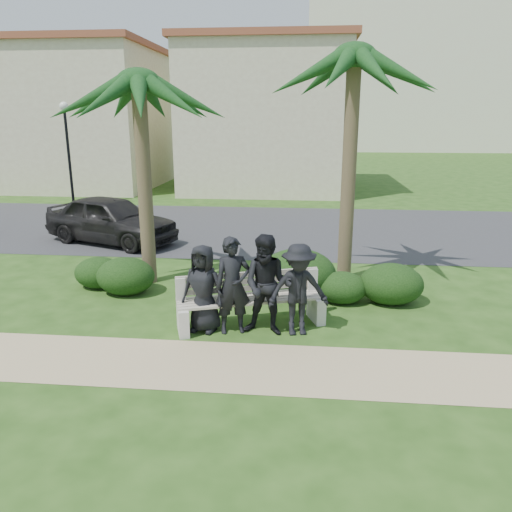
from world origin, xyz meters
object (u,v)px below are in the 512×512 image
object	(u,v)px
street_lamp	(67,135)
man_a	(203,289)
palm_left	(138,84)
palm_right	(355,59)
park_bench	(252,304)
car_a	(111,219)
man_b	(233,286)
man_c	(268,285)
man_d	(298,290)

from	to	relation	value
street_lamp	man_a	distance (m)	15.17
palm_left	palm_right	world-z (taller)	palm_right
street_lamp	park_bench	distance (m)	15.45
park_bench	car_a	world-z (taller)	car_a
palm_right	car_a	bearing A→B (deg)	156.92
park_bench	palm_right	size ratio (longest dim) A/B	0.49
man_b	car_a	world-z (taller)	man_b
street_lamp	man_c	distance (m)	15.82
street_lamp	man_d	bearing A→B (deg)	-51.47
man_c	car_a	bearing A→B (deg)	137.73
man_a	palm_left	size ratio (longest dim) A/B	0.30
man_a	street_lamp	bearing A→B (deg)	136.51
park_bench	man_a	bearing A→B (deg)	-178.34
man_a	palm_left	distance (m)	4.76
palm_right	man_a	bearing A→B (deg)	-130.19
man_a	man_d	distance (m)	1.67
man_c	man_d	size ratio (longest dim) A/B	1.09
park_bench	man_c	distance (m)	0.66
palm_left	palm_right	bearing A→B (deg)	7.91
street_lamp	man_d	distance (m)	16.13
man_d	car_a	distance (m)	8.34
man_c	car_a	distance (m)	8.02
man_a	palm_right	bearing A→B (deg)	62.79
man_b	palm_left	bearing A→B (deg)	114.21
man_d	palm_left	distance (m)	5.58
street_lamp	car_a	world-z (taller)	street_lamp
man_a	palm_right	distance (m)	5.85
park_bench	man_c	size ratio (longest dim) A/B	1.59
street_lamp	man_d	world-z (taller)	street_lamp
street_lamp	palm_right	bearing A→B (deg)	-40.27
street_lamp	palm_right	distance (m)	14.54
park_bench	street_lamp	bearing A→B (deg)	108.19
man_a	man_d	xyz separation A→B (m)	(1.67, 0.01, 0.03)
man_d	car_a	world-z (taller)	man_d
man_b	palm_left	size ratio (longest dim) A/B	0.33
street_lamp	park_bench	bearing A→B (deg)	-53.26
man_a	palm_right	world-z (taller)	palm_right
park_bench	car_a	bearing A→B (deg)	111.64
man_b	man_c	distance (m)	0.61
man_a	park_bench	bearing A→B (deg)	33.19
man_b	palm_left	world-z (taller)	palm_left
man_a	man_d	bearing A→B (deg)	13.33
park_bench	palm_right	distance (m)	5.63
man_b	man_a	bearing A→B (deg)	160.50
man_c	park_bench	bearing A→B (deg)	140.96
man_b	palm_right	bearing A→B (deg)	38.26
street_lamp	palm_right	size ratio (longest dim) A/B	0.73
man_a	palm_right	size ratio (longest dim) A/B	0.27
park_bench	palm_right	xyz separation A→B (m)	(1.88, 2.90, 4.45)
street_lamp	man_d	size ratio (longest dim) A/B	2.62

